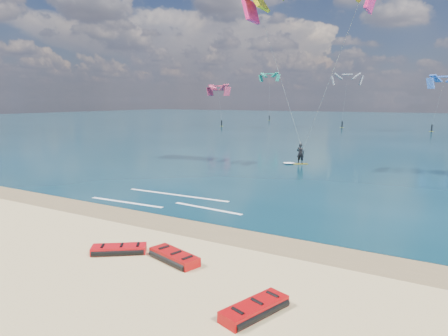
# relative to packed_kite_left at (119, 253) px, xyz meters

# --- Properties ---
(ground) EXTENTS (320.00, 320.00, 0.00)m
(ground) POSITION_rel_packed_kite_left_xyz_m (-2.59, 41.21, 0.00)
(ground) COLOR tan
(ground) RESTS_ON ground
(wet_sand_strip) EXTENTS (320.00, 2.40, 0.01)m
(wet_sand_strip) POSITION_rel_packed_kite_left_xyz_m (-2.59, 4.21, 0.00)
(wet_sand_strip) COLOR brown
(wet_sand_strip) RESTS_ON ground
(sea) EXTENTS (320.00, 200.00, 0.04)m
(sea) POSITION_rel_packed_kite_left_xyz_m (-2.59, 105.21, 0.02)
(sea) COLOR #092A35
(sea) RESTS_ON ground
(packed_kite_left) EXTENTS (2.55, 2.23, 0.38)m
(packed_kite_left) POSITION_rel_packed_kite_left_xyz_m (0.00, 0.00, 0.00)
(packed_kite_left) COLOR red
(packed_kite_left) RESTS_ON ground
(packed_kite_mid) EXTENTS (2.71, 1.79, 0.42)m
(packed_kite_mid) POSITION_rel_packed_kite_left_xyz_m (2.49, 0.45, 0.00)
(packed_kite_mid) COLOR #B00C0C
(packed_kite_mid) RESTS_ON ground
(packed_kite_right) EXTENTS (1.83, 2.69, 0.40)m
(packed_kite_right) POSITION_rel_packed_kite_left_xyz_m (6.91, -1.54, 0.00)
(packed_kite_right) COLOR #AF070A
(packed_kite_right) RESTS_ON ground
(kitesurfer_main) EXTENTS (10.99, 7.95, 17.55)m
(kitesurfer_main) POSITION_rel_packed_kite_left_xyz_m (0.07, 22.47, 9.16)
(kitesurfer_main) COLOR gold
(kitesurfer_main) RESTS_ON sea
(shoreline_foam) EXTENTS (10.15, 3.63, 0.01)m
(shoreline_foam) POSITION_rel_packed_kite_left_xyz_m (-3.47, 7.90, 0.04)
(shoreline_foam) COLOR white
(shoreline_foam) RESTS_ON ground
(distant_kites) EXTENTS (70.81, 34.73, 13.80)m
(distant_kites) POSITION_rel_packed_kite_left_xyz_m (-6.27, 81.23, 5.50)
(distant_kites) COLOR gray
(distant_kites) RESTS_ON ground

